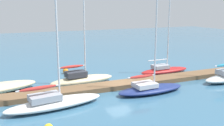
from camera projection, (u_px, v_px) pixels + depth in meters
ground_plane at (120, 87)px, 25.96m from camera, size 120.00×120.00×0.00m
dock_pier at (120, 85)px, 25.92m from camera, size 28.71×2.00×0.45m
sailboat_1 at (54, 101)px, 20.47m from camera, size 7.91×2.98×12.06m
sailboat_2 at (81, 79)px, 26.68m from camera, size 6.81×2.40×9.20m
sailboat_3 at (150, 88)px, 24.15m from camera, size 6.66×2.38×10.11m
sailboat_4 at (164, 69)px, 31.10m from camera, size 6.32×1.92×8.89m
mooring_buoy_orange at (66, 71)px, 31.02m from camera, size 0.64×0.64×0.64m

